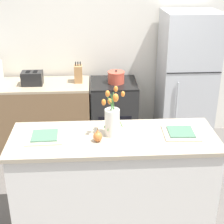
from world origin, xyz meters
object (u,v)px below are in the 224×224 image
at_px(pear_figurine, 98,136).
at_px(cooking_pot, 116,77).
at_px(refrigerator, 186,81).
at_px(plate_setting_right, 181,132).
at_px(toaster, 32,78).
at_px(plate_setting_left, 45,136).
at_px(knife_block, 78,74).
at_px(flower_vase, 112,119).
at_px(stove_range, 114,114).

bearing_deg(pear_figurine, cooking_pot, 80.73).
relative_size(refrigerator, plate_setting_right, 5.69).
bearing_deg(toaster, cooking_pot, 0.43).
xyz_separation_m(plate_setting_left, knife_block, (0.24, 1.62, 0.04)).
bearing_deg(plate_setting_right, cooking_pot, 106.50).
bearing_deg(plate_setting_right, refrigerator, 73.78).
bearing_deg(flower_vase, pear_figurine, -139.37).
distance_m(plate_setting_left, knife_block, 1.64).
xyz_separation_m(flower_vase, cooking_pot, (0.14, 1.54, -0.13)).
distance_m(flower_vase, plate_setting_right, 0.62).
bearing_deg(plate_setting_right, plate_setting_left, 180.00).
height_order(refrigerator, toaster, refrigerator).
xyz_separation_m(toaster, cooking_pot, (1.06, 0.01, -0.01)).
height_order(pear_figurine, toaster, pear_figurine).
height_order(plate_setting_left, knife_block, knife_block).
relative_size(stove_range, pear_figurine, 7.20).
bearing_deg(cooking_pot, pear_figurine, -99.27).
relative_size(stove_range, refrigerator, 0.50).
height_order(refrigerator, plate_setting_right, refrigerator).
relative_size(plate_setting_left, plate_setting_right, 1.00).
xyz_separation_m(refrigerator, plate_setting_right, (-0.46, -1.58, 0.07)).
xyz_separation_m(pear_figurine, cooking_pot, (0.27, 1.65, -0.03)).
relative_size(stove_range, plate_setting_right, 2.86).
height_order(stove_range, plate_setting_right, plate_setting_right).
bearing_deg(cooking_pot, flower_vase, -95.25).
distance_m(plate_setting_right, knife_block, 1.87).
height_order(plate_setting_left, cooking_pot, cooking_pot).
bearing_deg(flower_vase, plate_setting_right, -1.06).
xyz_separation_m(refrigerator, flower_vase, (-1.06, -1.57, 0.21)).
xyz_separation_m(pear_figurine, plate_setting_left, (-0.45, 0.10, -0.04)).
bearing_deg(knife_block, stove_range, -5.09).
bearing_deg(pear_figurine, stove_range, 81.88).
distance_m(pear_figurine, knife_block, 1.73).
xyz_separation_m(toaster, knife_block, (0.58, 0.07, 0.03)).
relative_size(refrigerator, flower_vase, 4.14).
relative_size(refrigerator, toaster, 6.39).
relative_size(pear_figurine, toaster, 0.44).
relative_size(toaster, knife_block, 1.04).
xyz_separation_m(flower_vase, knife_block, (-0.34, 1.61, -0.10)).
height_order(stove_range, pear_figurine, pear_figurine).
height_order(refrigerator, pear_figurine, refrigerator).
distance_m(pear_figurine, plate_setting_right, 0.74).
distance_m(stove_range, plate_setting_right, 1.73).
relative_size(plate_setting_left, knife_block, 1.16).
bearing_deg(plate_setting_right, toaster, 134.57).
bearing_deg(toaster, plate_setting_left, -77.55).
bearing_deg(stove_range, cooking_pot, -39.08).
xyz_separation_m(stove_range, knife_block, (-0.45, 0.04, 0.56)).
distance_m(stove_range, cooking_pot, 0.53).
height_order(plate_setting_right, toaster, toaster).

